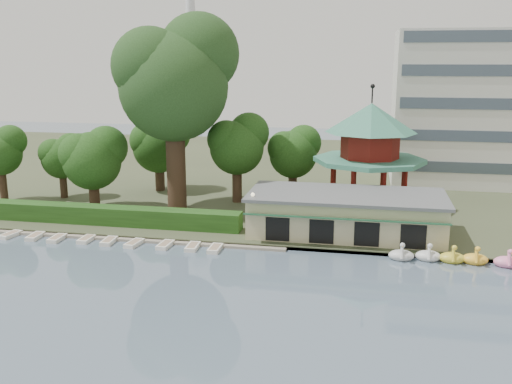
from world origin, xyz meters
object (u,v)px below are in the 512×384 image
(dock, at_px, (111,237))
(big_tree, at_px, (175,76))
(pavilion, at_px, (370,146))
(boathouse, at_px, (346,213))

(dock, relative_size, big_tree, 1.59)
(pavilion, bearing_deg, big_tree, -169.64)
(pavilion, height_order, big_tree, big_tree)
(dock, xyz_separation_m, pavilion, (24.00, 14.80, 7.36))
(dock, height_order, big_tree, big_tree)
(pavilion, bearing_deg, boathouse, -101.28)
(pavilion, distance_m, big_tree, 22.46)
(boathouse, xyz_separation_m, big_tree, (-18.84, 6.22, 12.57))
(boathouse, bearing_deg, pavilion, 78.72)
(dock, bearing_deg, boathouse, 12.24)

